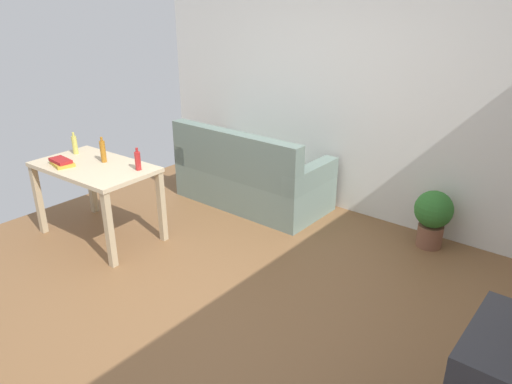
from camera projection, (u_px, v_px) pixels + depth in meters
ground_plane at (209, 291)px, 3.95m from camera, size 5.20×4.40×0.02m
wall_rear at (350, 89)px, 5.00m from camera, size 5.20×0.10×2.70m
couch at (250, 179)px, 5.47m from camera, size 1.73×0.84×0.92m
tv at (510, 380)px, 2.10m from camera, size 0.41×0.60×0.44m
desk at (95, 176)px, 4.59m from camera, size 1.23×0.75×0.76m
potted_plant at (433, 215)px, 4.52m from camera, size 0.36×0.36×0.57m
bottle_squat at (75, 145)px, 4.84m from camera, size 0.05×0.05×0.22m
bottle_amber at (103, 151)px, 4.60m from camera, size 0.05×0.05×0.25m
bottle_red at (138, 160)px, 4.39m from camera, size 0.05×0.05×0.21m
book_stack at (62, 162)px, 4.53m from camera, size 0.28×0.21×0.06m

